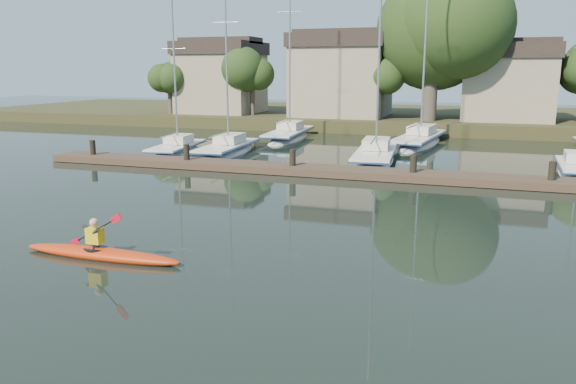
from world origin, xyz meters
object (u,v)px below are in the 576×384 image
(sailboat_1, at_px, (227,157))
(sailboat_5, at_px, (289,141))
(kayak, at_px, (100,251))
(sailboat_0, at_px, (177,156))
(sailboat_2, at_px, (375,164))
(sailboat_6, at_px, (419,147))
(dock, at_px, (351,172))

(sailboat_1, xyz_separation_m, sailboat_5, (1.25, 8.45, -0.01))
(kayak, bearing_deg, sailboat_0, 112.72)
(sailboat_2, relative_size, sailboat_6, 0.89)
(sailboat_6, bearing_deg, sailboat_2, -94.72)
(dock, xyz_separation_m, sailboat_1, (-8.88, 5.00, -0.39))
(sailboat_0, xyz_separation_m, sailboat_2, (12.29, 0.94, -0.01))
(dock, distance_m, sailboat_1, 10.20)
(sailboat_0, xyz_separation_m, sailboat_1, (3.06, 0.87, -0.00))
(kayak, bearing_deg, sailboat_5, 96.83)
(kayak, distance_m, sailboat_2, 19.78)
(kayak, xyz_separation_m, sailboat_1, (-4.83, 19.21, -0.38))
(sailboat_5, bearing_deg, sailboat_1, -101.99)
(sailboat_1, bearing_deg, kayak, -79.16)
(sailboat_6, bearing_deg, sailboat_5, -173.96)
(sailboat_2, distance_m, sailboat_5, 11.57)
(sailboat_1, height_order, sailboat_2, sailboat_2)
(kayak, bearing_deg, sailboat_1, 103.57)
(sailboat_5, bearing_deg, kayak, -86.19)
(kayak, relative_size, sailboat_0, 0.45)
(kayak, bearing_deg, dock, 73.54)
(kayak, xyz_separation_m, sailboat_6, (6.09, 27.51, -0.39))
(sailboat_0, height_order, sailboat_1, sailboat_1)
(sailboat_1, height_order, sailboat_6, sailboat_6)
(dock, bearing_deg, sailboat_2, 86.08)
(sailboat_1, distance_m, sailboat_2, 9.23)
(kayak, distance_m, sailboat_1, 19.81)
(sailboat_0, xyz_separation_m, sailboat_5, (4.31, 9.32, -0.02))
(kayak, relative_size, sailboat_5, 0.31)
(sailboat_0, relative_size, sailboat_2, 0.72)
(sailboat_0, bearing_deg, kayak, -74.17)
(sailboat_1, height_order, sailboat_5, sailboat_5)
(sailboat_0, bearing_deg, sailboat_6, 25.80)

